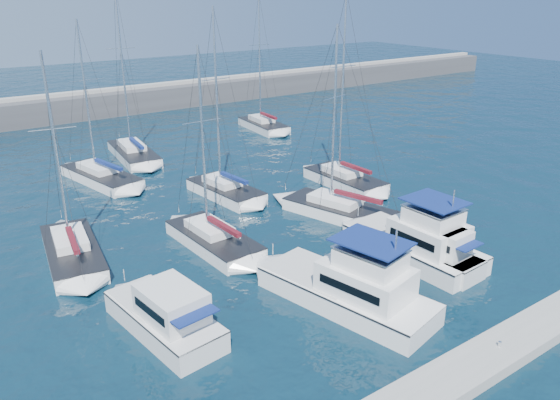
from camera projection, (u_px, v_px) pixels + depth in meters
ground at (342, 266)px, 33.93m from camera, size 220.00×220.00×0.00m
breakwater at (85, 109)px, 73.14m from camera, size 160.00×6.00×4.45m
dock at (498, 351)px, 25.45m from camera, size 40.00×2.20×0.60m
dock_cleat_centre at (500, 344)px, 25.30m from camera, size 0.16×0.16×0.25m
motor_yacht_port_outer at (167, 317)px, 26.96m from camera, size 3.73×7.58×3.20m
motor_yacht_port_inner at (353, 289)px, 29.11m from camera, size 5.64×10.41×4.69m
motor_yacht_stbd_inner at (419, 243)px, 34.39m from camera, size 4.14×9.14×4.69m
motor_yacht_stbd_outer at (434, 253)px, 33.50m from camera, size 2.77×6.54×3.20m
sailboat_mid_a at (72, 252)px, 34.61m from camera, size 4.23×8.84×13.22m
sailboat_mid_b at (214, 240)px, 36.28m from camera, size 3.47×8.05×13.35m
sailboat_mid_c at (225, 190)px, 45.04m from camera, size 3.74×7.65×15.28m
sailboat_mid_d at (340, 210)px, 41.09m from camera, size 5.57×9.28×14.25m
sailboat_mid_e at (345, 179)px, 47.62m from camera, size 3.23×7.86×16.27m
sailboat_back_a at (101, 177)px, 48.42m from camera, size 4.87×9.53×14.16m
sailboat_back_b at (134, 153)px, 55.23m from camera, size 4.15×9.70×17.30m
sailboat_back_c at (263, 125)px, 66.47m from camera, size 3.72×8.09×15.97m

